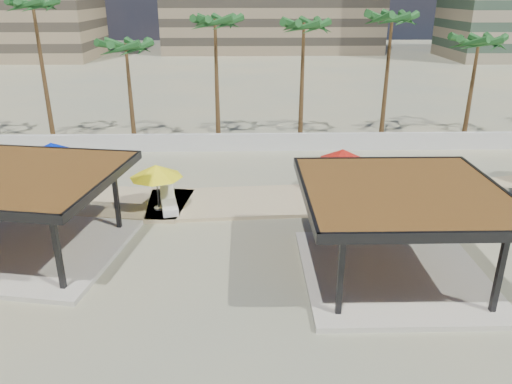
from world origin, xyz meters
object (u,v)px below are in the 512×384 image
lounger_c (374,180)px  umbrella_c (343,155)px  pavilion_central (399,225)px  umbrella_a (52,149)px  pavilion_west (29,207)px  lounger_b (452,194)px  lounger_a (169,205)px

lounger_c → umbrella_c: bearing=82.7°
pavilion_central → lounger_c: size_ratio=2.91×
pavilion_central → umbrella_c: pavilion_central is taller
pavilion_central → umbrella_a: (-16.05, 9.60, 0.11)m
umbrella_c → lounger_c: size_ratio=1.18×
umbrella_a → lounger_c: 17.71m
pavilion_west → lounger_b: pavilion_west is taller
lounger_b → lounger_c: lounger_c is taller
pavilion_central → pavilion_west: pavilion_central is taller
umbrella_a → umbrella_c: (15.57, -1.02, -0.14)m
pavilion_central → pavilion_west: (-14.31, 2.11, -0.05)m
umbrella_c → lounger_b: (5.55, -1.38, -1.74)m
umbrella_c → pavilion_central: bearing=-86.8°
umbrella_c → lounger_b: 5.98m
pavilion_central → umbrella_a: pavilion_central is taller
pavilion_central → umbrella_c: bearing=93.3°
lounger_a → umbrella_a: bearing=50.4°
umbrella_c → lounger_b: bearing=-14.0°
umbrella_a → lounger_b: (21.12, -2.40, -1.88)m
lounger_a → lounger_c: lounger_c is taller
pavilion_west → lounger_b: (19.39, 5.08, -1.73)m
lounger_a → lounger_c: bearing=-86.6°
umbrella_a → lounger_a: size_ratio=1.27×
lounger_a → lounger_c: size_ratio=0.94×
umbrella_c → lounger_b: umbrella_c is taller
pavilion_west → umbrella_c: (13.83, 6.47, 0.01)m
umbrella_c → lounger_c: (2.04, 0.88, -1.74)m
pavilion_west → lounger_a: bearing=50.0°
pavilion_west → lounger_a: pavilion_west is taller
umbrella_a → lounger_a: umbrella_a is taller
umbrella_a → pavilion_central: bearing=-30.9°
lounger_a → umbrella_c: bearing=-88.2°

